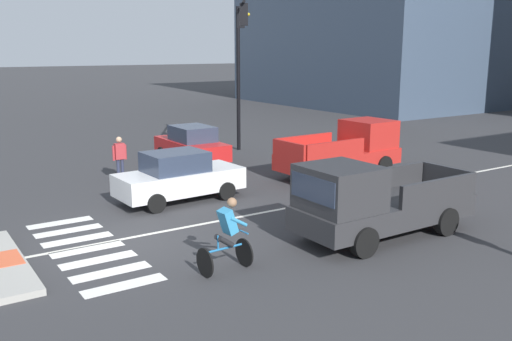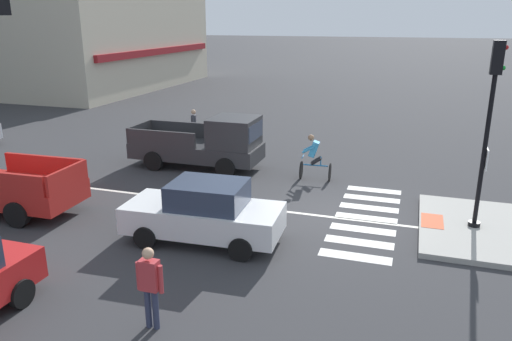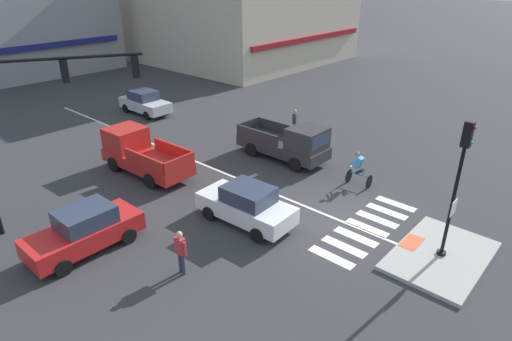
{
  "view_description": "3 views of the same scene",
  "coord_description": "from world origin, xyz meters",
  "px_view_note": "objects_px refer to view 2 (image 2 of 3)",
  "views": [
    {
      "loc": [
        13.31,
        -4.63,
        4.89
      ],
      "look_at": [
        0.38,
        3.84,
        1.51
      ],
      "focal_mm": 39.27,
      "sensor_mm": 36.0,
      "label": 1
    },
    {
      "loc": [
        -13.82,
        -2.0,
        5.65
      ],
      "look_at": [
        0.33,
        2.6,
        1.04
      ],
      "focal_mm": 34.55,
      "sensor_mm": 36.0,
      "label": 2
    },
    {
      "loc": [
        -13.85,
        -7.34,
        9.42
      ],
      "look_at": [
        -1.06,
        4.09,
        1.34
      ],
      "focal_mm": 30.2,
      "sensor_mm": 36.0,
      "label": 3
    }
  ],
  "objects_px": {
    "cyclist": "(314,157)",
    "pedestrian_at_curb_left": "(150,282)",
    "car_white_westbound_near": "(205,212)",
    "pedestrian_waiting_far_side": "(194,124)",
    "pickup_truck_charcoal_eastbound_mid": "(207,144)",
    "signal_pole": "(489,119)"
  },
  "relations": [
    {
      "from": "car_white_westbound_near",
      "to": "pedestrian_waiting_far_side",
      "type": "distance_m",
      "value": 10.42
    },
    {
      "from": "signal_pole",
      "to": "pedestrian_waiting_far_side",
      "type": "relative_size",
      "value": 2.98
    },
    {
      "from": "car_white_westbound_near",
      "to": "pickup_truck_charcoal_eastbound_mid",
      "type": "xyz_separation_m",
      "value": [
        6.14,
        2.57,
        0.17
      ]
    },
    {
      "from": "pedestrian_at_curb_left",
      "to": "car_white_westbound_near",
      "type": "bearing_deg",
      "value": 8.77
    },
    {
      "from": "car_white_westbound_near",
      "to": "pickup_truck_charcoal_eastbound_mid",
      "type": "relative_size",
      "value": 0.82
    },
    {
      "from": "car_white_westbound_near",
      "to": "cyclist",
      "type": "relative_size",
      "value": 2.49
    },
    {
      "from": "pedestrian_at_curb_left",
      "to": "pedestrian_waiting_far_side",
      "type": "xyz_separation_m",
      "value": [
        13.18,
        5.23,
        0.0
      ]
    },
    {
      "from": "car_white_westbound_near",
      "to": "pedestrian_waiting_far_side",
      "type": "bearing_deg",
      "value": 26.39
    },
    {
      "from": "pedestrian_at_curb_left",
      "to": "pedestrian_waiting_far_side",
      "type": "height_order",
      "value": "same"
    },
    {
      "from": "cyclist",
      "to": "car_white_westbound_near",
      "type": "bearing_deg",
      "value": 164.37
    },
    {
      "from": "car_white_westbound_near",
      "to": "pedestrian_waiting_far_side",
      "type": "height_order",
      "value": "pedestrian_waiting_far_side"
    },
    {
      "from": "pedestrian_waiting_far_side",
      "to": "pickup_truck_charcoal_eastbound_mid",
      "type": "bearing_deg",
      "value": -147.2
    },
    {
      "from": "car_white_westbound_near",
      "to": "pedestrian_at_curb_left",
      "type": "distance_m",
      "value": 3.89
    },
    {
      "from": "car_white_westbound_near",
      "to": "pedestrian_at_curb_left",
      "type": "height_order",
      "value": "pedestrian_at_curb_left"
    },
    {
      "from": "signal_pole",
      "to": "pedestrian_at_curb_left",
      "type": "height_order",
      "value": "signal_pole"
    },
    {
      "from": "signal_pole",
      "to": "pedestrian_at_curb_left",
      "type": "xyz_separation_m",
      "value": [
        -6.73,
        6.24,
        -2.16
      ]
    },
    {
      "from": "cyclist",
      "to": "pedestrian_at_curb_left",
      "type": "bearing_deg",
      "value": 173.72
    },
    {
      "from": "cyclist",
      "to": "pedestrian_at_curb_left",
      "type": "distance_m",
      "value": 9.89
    },
    {
      "from": "cyclist",
      "to": "pedestrian_at_curb_left",
      "type": "height_order",
      "value": "cyclist"
    },
    {
      "from": "pickup_truck_charcoal_eastbound_mid",
      "to": "car_white_westbound_near",
      "type": "bearing_deg",
      "value": -157.27
    },
    {
      "from": "pickup_truck_charcoal_eastbound_mid",
      "to": "cyclist",
      "type": "relative_size",
      "value": 3.04
    },
    {
      "from": "signal_pole",
      "to": "cyclist",
      "type": "distance_m",
      "value": 6.43
    }
  ]
}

